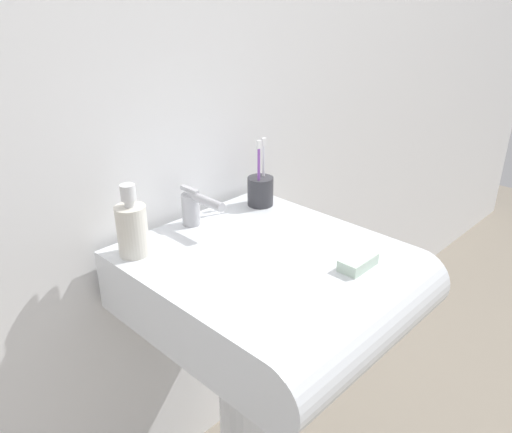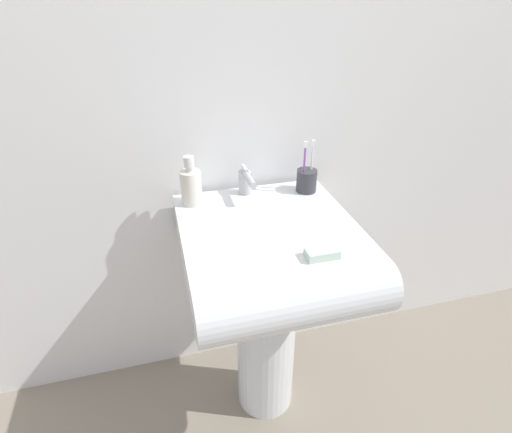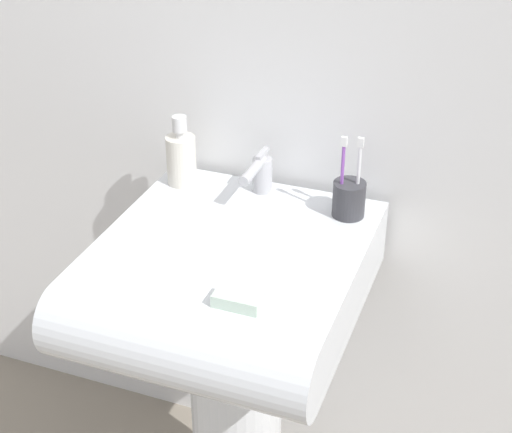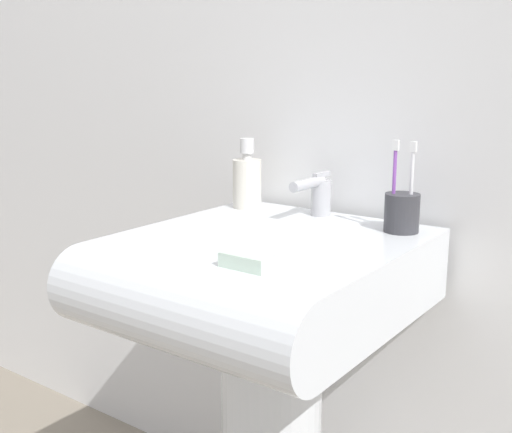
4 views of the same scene
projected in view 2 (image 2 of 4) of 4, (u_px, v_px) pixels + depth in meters
The scene contains 8 objects.
ground_plane at pixel (265, 395), 1.57m from camera, with size 6.00×6.00×0.00m, color gray.
wall_back at pixel (242, 60), 1.22m from camera, with size 5.00×0.05×2.40m, color white.
sink_pedestal at pixel (266, 337), 1.41m from camera, with size 0.21×0.21×0.65m, color white.
sink_basin at pixel (273, 254), 1.16m from camera, with size 0.51×0.59×0.14m.
faucet at pixel (246, 181), 1.31m from camera, with size 0.04×0.14×0.09m.
toothbrush_cup at pixel (307, 180), 1.34m from camera, with size 0.07×0.07×0.18m.
soap_bottle at pixel (191, 186), 1.25m from camera, with size 0.07×0.07×0.16m.
bar_soap at pixel (322, 253), 1.02m from camera, with size 0.09×0.05×0.02m, color silver.
Camera 2 is at (-0.29, -0.96, 1.40)m, focal length 28.00 mm.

